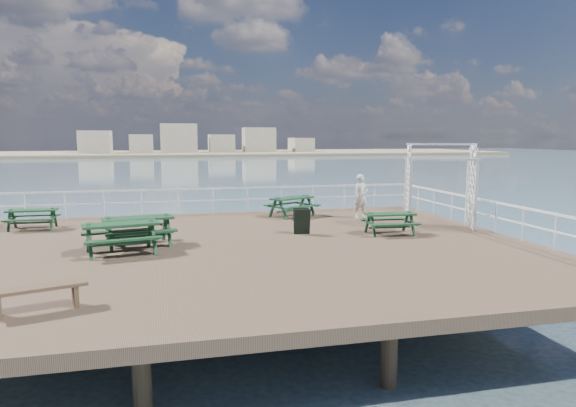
{
  "coord_description": "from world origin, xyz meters",
  "views": [
    {
      "loc": [
        -1.95,
        -14.98,
        3.26
      ],
      "look_at": [
        1.88,
        1.02,
        1.1
      ],
      "focal_mm": 32.0,
      "sensor_mm": 36.0,
      "label": 1
    }
  ],
  "objects_px": {
    "picnic_table_a": "(32,215)",
    "picnic_table_c": "(292,203)",
    "picnic_table_e": "(390,219)",
    "trellis_arbor": "(440,190)",
    "picnic_table_b": "(138,225)",
    "picnic_table_d": "(121,231)",
    "flat_bench_far": "(38,293)",
    "person": "(361,196)"
  },
  "relations": [
    {
      "from": "picnic_table_a",
      "to": "picnic_table_c",
      "type": "distance_m",
      "value": 9.65
    },
    {
      "from": "picnic_table_e",
      "to": "trellis_arbor",
      "type": "distance_m",
      "value": 2.57
    },
    {
      "from": "picnic_table_b",
      "to": "picnic_table_e",
      "type": "relative_size",
      "value": 1.34
    },
    {
      "from": "picnic_table_a",
      "to": "picnic_table_b",
      "type": "bearing_deg",
      "value": -43.64
    },
    {
      "from": "picnic_table_a",
      "to": "picnic_table_d",
      "type": "xyz_separation_m",
      "value": [
        3.35,
        -4.69,
        0.12
      ]
    },
    {
      "from": "flat_bench_far",
      "to": "picnic_table_a",
      "type": "bearing_deg",
      "value": 85.69
    },
    {
      "from": "trellis_arbor",
      "to": "picnic_table_c",
      "type": "bearing_deg",
      "value": 160.81
    },
    {
      "from": "picnic_table_a",
      "to": "picnic_table_e",
      "type": "relative_size",
      "value": 0.97
    },
    {
      "from": "picnic_table_c",
      "to": "flat_bench_far",
      "type": "height_order",
      "value": "picnic_table_c"
    },
    {
      "from": "picnic_table_a",
      "to": "picnic_table_e",
      "type": "height_order",
      "value": "picnic_table_e"
    },
    {
      "from": "picnic_table_b",
      "to": "person",
      "type": "distance_m",
      "value": 9.04
    },
    {
      "from": "picnic_table_a",
      "to": "picnic_table_d",
      "type": "height_order",
      "value": "picnic_table_d"
    },
    {
      "from": "person",
      "to": "picnic_table_c",
      "type": "bearing_deg",
      "value": 145.33
    },
    {
      "from": "picnic_table_c",
      "to": "picnic_table_d",
      "type": "height_order",
      "value": "picnic_table_d"
    },
    {
      "from": "picnic_table_d",
      "to": "picnic_table_e",
      "type": "xyz_separation_m",
      "value": [
        8.53,
        0.89,
        -0.11
      ]
    },
    {
      "from": "picnic_table_d",
      "to": "flat_bench_far",
      "type": "height_order",
      "value": "picnic_table_d"
    },
    {
      "from": "trellis_arbor",
      "to": "person",
      "type": "relative_size",
      "value": 1.71
    },
    {
      "from": "flat_bench_far",
      "to": "picnic_table_c",
      "type": "bearing_deg",
      "value": 36.16
    },
    {
      "from": "trellis_arbor",
      "to": "person",
      "type": "xyz_separation_m",
      "value": [
        -1.98,
        2.58,
        -0.46
      ]
    },
    {
      "from": "picnic_table_c",
      "to": "picnic_table_e",
      "type": "xyz_separation_m",
      "value": [
        2.25,
        -4.49,
        -0.06
      ]
    },
    {
      "from": "picnic_table_c",
      "to": "person",
      "type": "relative_size",
      "value": 1.31
    },
    {
      "from": "picnic_table_d",
      "to": "flat_bench_far",
      "type": "bearing_deg",
      "value": -114.83
    },
    {
      "from": "person",
      "to": "trellis_arbor",
      "type": "bearing_deg",
      "value": -64.1
    },
    {
      "from": "picnic_table_d",
      "to": "person",
      "type": "height_order",
      "value": "person"
    },
    {
      "from": "trellis_arbor",
      "to": "flat_bench_far",
      "type": "bearing_deg",
      "value": -131.91
    },
    {
      "from": "picnic_table_a",
      "to": "flat_bench_far",
      "type": "relative_size",
      "value": 0.94
    },
    {
      "from": "picnic_table_b",
      "to": "person",
      "type": "bearing_deg",
      "value": 10.39
    },
    {
      "from": "flat_bench_far",
      "to": "picnic_table_e",
      "type": "bearing_deg",
      "value": 12.55
    },
    {
      "from": "picnic_table_a",
      "to": "picnic_table_d",
      "type": "distance_m",
      "value": 5.77
    },
    {
      "from": "picnic_table_d",
      "to": "picnic_table_b",
      "type": "bearing_deg",
      "value": 54.81
    },
    {
      "from": "picnic_table_a",
      "to": "picnic_table_c",
      "type": "xyz_separation_m",
      "value": [
        9.63,
        0.69,
        0.06
      ]
    },
    {
      "from": "picnic_table_d",
      "to": "trellis_arbor",
      "type": "xyz_separation_m",
      "value": [
        10.81,
        1.72,
        0.71
      ]
    },
    {
      "from": "picnic_table_a",
      "to": "flat_bench_far",
      "type": "height_order",
      "value": "picnic_table_a"
    },
    {
      "from": "picnic_table_b",
      "to": "picnic_table_c",
      "type": "height_order",
      "value": "picnic_table_b"
    },
    {
      "from": "picnic_table_e",
      "to": "trellis_arbor",
      "type": "relative_size",
      "value": 0.57
    },
    {
      "from": "picnic_table_e",
      "to": "picnic_table_b",
      "type": "bearing_deg",
      "value": -178.02
    },
    {
      "from": "trellis_arbor",
      "to": "picnic_table_d",
      "type": "bearing_deg",
      "value": -151.26
    },
    {
      "from": "picnic_table_c",
      "to": "trellis_arbor",
      "type": "xyz_separation_m",
      "value": [
        4.54,
        -3.66,
        0.77
      ]
    },
    {
      "from": "picnic_table_b",
      "to": "flat_bench_far",
      "type": "xyz_separation_m",
      "value": [
        -1.54,
        -5.7,
        -0.26
      ]
    },
    {
      "from": "picnic_table_a",
      "to": "trellis_arbor",
      "type": "xyz_separation_m",
      "value": [
        14.17,
        -2.98,
        0.83
      ]
    },
    {
      "from": "picnic_table_b",
      "to": "trellis_arbor",
      "type": "height_order",
      "value": "trellis_arbor"
    },
    {
      "from": "picnic_table_a",
      "to": "picnic_table_c",
      "type": "height_order",
      "value": "picnic_table_c"
    }
  ]
}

